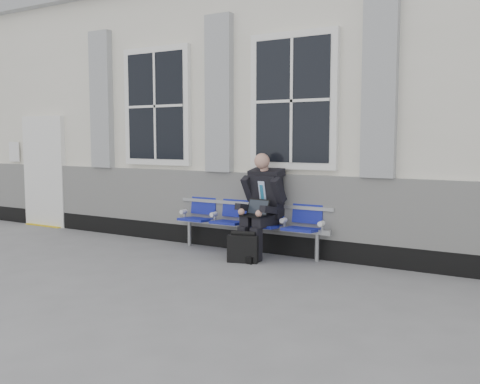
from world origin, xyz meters
The scene contains 5 objects.
ground centered at (0.00, 0.00, 0.00)m, with size 70.00×70.00×0.00m, color slate.
station_building centered at (-0.02, 3.47, 2.22)m, with size 14.40×4.40×4.49m.
bench centered at (-0.29, 1.32, 0.55)m, with size 2.60×0.47×0.91m.
businessman centered at (0.00, 1.18, 0.80)m, with size 0.64×0.86×1.51m.
briefcase centered at (-0.06, 0.74, 0.20)m, with size 0.46×0.29×0.44m.
Camera 1 is at (3.65, -5.56, 1.72)m, focal length 40.00 mm.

